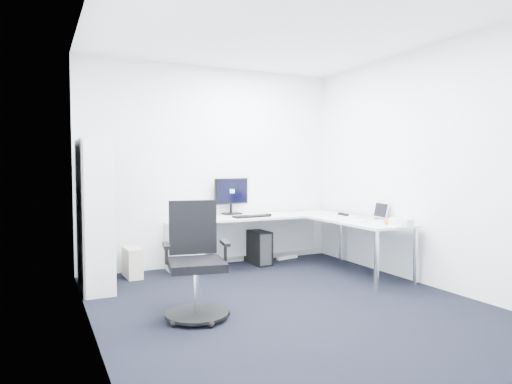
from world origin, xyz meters
name	(u,v)px	position (x,y,z in m)	size (l,w,h in m)	color
ground	(289,305)	(0.00, 0.00, 0.00)	(4.20, 4.20, 0.00)	black
ceiling	(290,23)	(0.00, 0.00, 2.70)	(4.20, 4.20, 0.00)	white
wall_back	(213,167)	(0.00, 2.10, 1.35)	(3.60, 0.02, 2.70)	white
wall_front	(483,167)	(0.00, -2.10, 1.35)	(3.60, 0.02, 2.70)	white
wall_left	(91,167)	(-1.80, 0.00, 1.35)	(0.02, 4.20, 2.70)	white
wall_right	(428,167)	(1.80, 0.00, 1.35)	(0.02, 4.20, 2.70)	white
l_desk	(272,244)	(0.55, 1.40, 0.34)	(2.35, 1.32, 0.69)	silver
drawer_pedestal	(184,247)	(-0.49, 1.86, 0.31)	(0.40, 0.50, 0.61)	silver
bookshelf	(95,215)	(-1.62, 1.45, 0.82)	(0.32, 0.82, 1.65)	silver
task_chair	(196,261)	(-0.94, 0.01, 0.52)	(0.58, 0.58, 1.04)	black
black_pc_tower	(258,247)	(0.56, 1.84, 0.23)	(0.21, 0.47, 0.46)	black
beige_pc_tower	(132,263)	(-1.16, 1.81, 0.18)	(0.17, 0.38, 0.36)	beige
power_strip	(287,257)	(1.09, 1.95, 0.02)	(0.36, 0.06, 0.04)	silver
monitor	(232,196)	(0.25, 2.02, 0.95)	(0.54, 0.17, 0.52)	black
black_keyboard	(251,216)	(0.34, 1.59, 0.70)	(0.48, 0.17, 0.02)	black
mouse	(268,215)	(0.61, 1.62, 0.70)	(0.06, 0.10, 0.03)	black
desk_phone	(200,212)	(-0.27, 1.84, 0.76)	(0.21, 0.21, 0.15)	#28292B
laptop	(368,211)	(1.56, 0.73, 0.79)	(0.31, 0.30, 0.22)	white
white_keyboard	(352,220)	(1.30, 0.71, 0.69)	(0.13, 0.45, 0.02)	silver
headphones	(343,213)	(1.57, 1.25, 0.71)	(0.13, 0.20, 0.05)	black
orange_fruit	(387,222)	(1.41, 0.20, 0.72)	(0.07, 0.07, 0.07)	orange
tissue_box	(401,222)	(1.45, 0.03, 0.73)	(0.13, 0.25, 0.09)	silver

